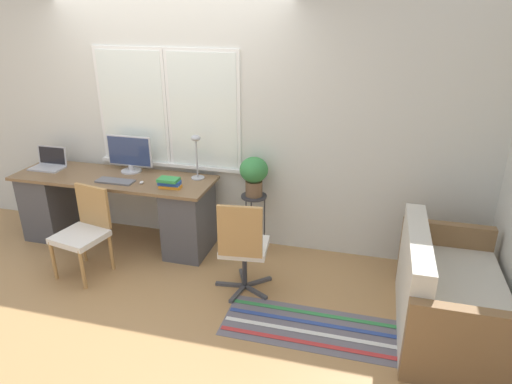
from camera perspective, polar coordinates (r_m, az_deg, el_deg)
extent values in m
plane|color=tan|center=(4.84, -12.53, -8.60)|extent=(14.00, 14.00, 0.00)
cube|color=silver|center=(4.94, -10.03, 9.24)|extent=(9.00, 0.06, 2.70)
cube|color=white|center=(5.10, -15.15, 10.21)|extent=(0.80, 0.02, 1.24)
cube|color=white|center=(5.09, -15.21, 10.18)|extent=(0.73, 0.01, 1.17)
cube|color=white|center=(4.76, -6.61, 9.98)|extent=(0.80, 0.02, 1.24)
cube|color=white|center=(4.75, -6.66, 9.96)|extent=(0.73, 0.01, 1.17)
cube|color=white|center=(5.08, -10.51, 3.47)|extent=(1.65, 0.11, 0.04)
cube|color=brown|center=(5.04, -17.42, 1.68)|extent=(2.16, 0.65, 0.03)
cube|color=#4C4C51|center=(5.65, -24.21, -1.25)|extent=(0.40, 0.57, 0.73)
cube|color=#4C4C51|center=(4.81, -8.36, -3.45)|extent=(0.40, 0.57, 0.73)
cube|color=#B7B7BC|center=(5.53, -24.65, 2.71)|extent=(0.36, 0.21, 0.02)
cube|color=#B7B7BC|center=(5.58, -24.12, 4.20)|extent=(0.36, 0.03, 0.21)
cube|color=black|center=(5.57, -24.16, 4.19)|extent=(0.32, 0.02, 0.18)
cylinder|color=silver|center=(5.13, -15.31, 2.57)|extent=(0.22, 0.22, 0.02)
cylinder|color=silver|center=(5.12, -15.35, 2.99)|extent=(0.05, 0.05, 0.06)
cube|color=silver|center=(5.07, -15.54, 4.97)|extent=(0.50, 0.02, 0.33)
cube|color=navy|center=(5.05, -15.61, 4.92)|extent=(0.48, 0.01, 0.30)
cube|color=slate|center=(4.87, -17.19, 1.30)|extent=(0.39, 0.15, 0.02)
ellipsoid|color=silver|center=(4.75, -14.10, 1.17)|extent=(0.03, 0.06, 0.03)
cylinder|color=#ADADB2|center=(4.80, -7.28, 1.79)|extent=(0.14, 0.14, 0.01)
cylinder|color=#ADADB2|center=(4.73, -7.40, 4.13)|extent=(0.02, 0.02, 0.40)
ellipsoid|color=#ADADB2|center=(4.66, -7.54, 6.70)|extent=(0.10, 0.10, 0.06)
cube|color=orange|center=(4.59, -10.64, 0.67)|extent=(0.22, 0.12, 0.03)
cube|color=#2851B2|center=(4.59, -10.77, 1.14)|extent=(0.22, 0.11, 0.04)
cube|color=green|center=(4.57, -10.89, 1.52)|extent=(0.20, 0.14, 0.03)
cylinder|color=#B2844C|center=(4.77, -23.99, -7.81)|extent=(0.04, 0.04, 0.41)
cylinder|color=#B2844C|center=(4.52, -20.85, -9.05)|extent=(0.04, 0.04, 0.41)
cylinder|color=#B2844C|center=(4.98, -20.82, -6.00)|extent=(0.04, 0.04, 0.41)
cylinder|color=#B2844C|center=(4.74, -17.66, -7.07)|extent=(0.04, 0.04, 0.41)
cube|color=silver|center=(4.65, -21.18, -5.26)|extent=(0.50, 0.48, 0.06)
cube|color=#B2844C|center=(4.69, -19.70, -1.64)|extent=(0.38, 0.10, 0.41)
cube|color=#47474C|center=(4.37, -3.24, -11.48)|extent=(0.28, 0.07, 0.03)
cube|color=#47474C|center=(4.25, -2.30, -12.58)|extent=(0.09, 0.28, 0.03)
cube|color=#47474C|center=(4.27, -0.06, -12.38)|extent=(0.26, 0.17, 0.03)
cube|color=#47474C|center=(4.40, 0.26, -11.18)|extent=(0.23, 0.22, 0.03)
cube|color=#47474C|center=(4.46, -1.66, -10.65)|extent=(0.15, 0.27, 0.03)
cylinder|color=#333338|center=(4.24, -1.43, -9.41)|extent=(0.04, 0.04, 0.37)
cube|color=silver|center=(4.13, -1.46, -6.87)|extent=(0.46, 0.44, 0.06)
cube|color=#B2844C|center=(3.82, -2.03, -4.98)|extent=(0.38, 0.08, 0.46)
cube|color=silver|center=(4.05, 23.12, -13.03)|extent=(0.78, 1.18, 0.44)
cube|color=silver|center=(3.79, 19.43, -7.59)|extent=(0.16, 1.18, 0.38)
cube|color=olive|center=(3.49, 24.61, -17.54)|extent=(0.78, 0.09, 0.65)
cube|color=olive|center=(4.53, 22.41, -7.37)|extent=(0.78, 0.09, 0.65)
cylinder|color=#333338|center=(4.68, -0.26, -0.55)|extent=(0.27, 0.27, 0.02)
cylinder|color=#333338|center=(4.79, 1.06, -4.17)|extent=(0.01, 0.01, 0.61)
cylinder|color=#333338|center=(4.91, -0.59, -3.45)|extent=(0.01, 0.01, 0.61)
cylinder|color=#333338|center=(4.74, -1.23, -4.45)|extent=(0.01, 0.01, 0.61)
cylinder|color=brown|center=(4.64, -0.26, 0.46)|extent=(0.17, 0.17, 0.16)
ellipsoid|color=#388442|center=(4.57, -0.27, 2.80)|extent=(0.29, 0.29, 0.26)
cube|color=slate|center=(3.91, 6.94, -16.52)|extent=(1.46, 0.56, 0.01)
cube|color=#C63838|center=(3.77, 6.50, -18.22)|extent=(1.43, 0.04, 0.00)
cube|color=white|center=(3.86, 6.80, -17.04)|extent=(1.43, 0.04, 0.00)
cube|color=#334C99|center=(3.96, 7.08, -15.92)|extent=(1.43, 0.04, 0.00)
cube|color=#388E4C|center=(4.06, 7.35, -14.85)|extent=(1.43, 0.04, 0.00)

